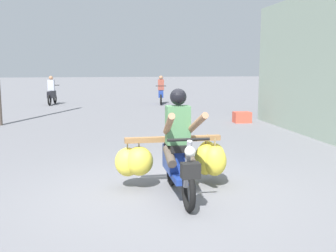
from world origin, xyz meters
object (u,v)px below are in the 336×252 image
object	(u,v)px
motorbike_main_loaded	(180,156)
motorbike_distant_ahead_right	(161,92)
motorbike_distant_ahead_left	(52,93)
produce_crate	(242,117)

from	to	relation	value
motorbike_main_loaded	motorbike_distant_ahead_right	size ratio (longest dim) A/B	1.12
motorbike_main_loaded	motorbike_distant_ahead_left	bearing A→B (deg)	104.16
motorbike_distant_ahead_left	motorbike_distant_ahead_right	distance (m)	5.31
motorbike_distant_ahead_left	motorbike_distant_ahead_right	world-z (taller)	same
motorbike_main_loaded	motorbike_distant_ahead_right	bearing A→B (deg)	82.95
motorbike_main_loaded	motorbike_distant_ahead_left	distance (m)	14.67
motorbike_distant_ahead_left	motorbike_distant_ahead_right	size ratio (longest dim) A/B	1.00
motorbike_distant_ahead_left	motorbike_distant_ahead_right	xyz separation A→B (m)	(5.29, -0.47, 0.00)
motorbike_main_loaded	motorbike_distant_ahead_right	world-z (taller)	motorbike_main_loaded
motorbike_distant_ahead_left	produce_crate	xyz separation A→B (m)	(7.04, -7.36, -0.39)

